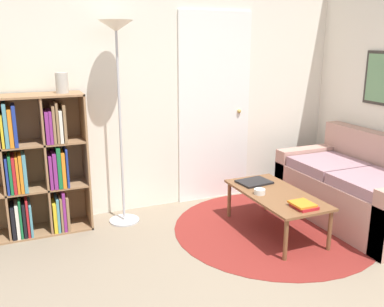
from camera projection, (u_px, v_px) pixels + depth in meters
wall_back at (158, 85)px, 4.33m from camera, size 7.13×0.11×2.60m
rug at (274, 228)px, 4.05m from camera, size 1.89×1.89×0.01m
bookshelf at (23, 168)px, 3.80m from camera, size 1.09×0.34×1.27m
floor_lamp at (117, 58)px, 3.81m from camera, size 0.31×0.31×1.90m
couch at (359, 191)px, 4.19m from camera, size 0.81×1.54×0.84m
coffee_table at (276, 197)px, 3.89m from camera, size 0.52×1.05×0.38m
laptop at (254, 182)px, 4.15m from camera, size 0.33×0.27×0.02m
bowl at (260, 192)px, 3.85m from camera, size 0.10×0.10×0.05m
book_stack_on_table at (303, 205)px, 3.54m from camera, size 0.18×0.20×0.04m
vase_on_shelf at (62, 83)px, 3.75m from camera, size 0.11×0.11×0.18m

